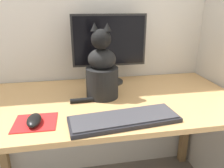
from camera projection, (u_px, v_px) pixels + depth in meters
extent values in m
cube|color=tan|center=(106.00, 101.00, 1.14)|extent=(1.40, 0.69, 0.02)
cube|color=olive|center=(1.00, 140.00, 1.44)|extent=(0.05, 0.05, 0.70)
cube|color=olive|center=(186.00, 122.00, 1.66)|extent=(0.05, 0.05, 0.70)
cylinder|color=black|center=(109.00, 82.00, 1.38)|extent=(0.17, 0.17, 0.01)
cylinder|color=black|center=(109.00, 73.00, 1.36)|extent=(0.04, 0.04, 0.10)
cube|color=black|center=(109.00, 41.00, 1.29)|extent=(0.44, 0.02, 0.30)
cube|color=black|center=(110.00, 41.00, 1.28)|extent=(0.42, 0.00, 0.28)
cube|color=black|center=(124.00, 119.00, 0.92)|extent=(0.48, 0.20, 0.02)
cube|color=#333338|center=(124.00, 117.00, 0.91)|extent=(0.46, 0.18, 0.01)
cube|color=red|center=(35.00, 122.00, 0.91)|extent=(0.18, 0.16, 0.00)
ellipsoid|color=black|center=(34.00, 120.00, 0.89)|extent=(0.06, 0.11, 0.03)
cylinder|color=black|center=(102.00, 82.00, 1.14)|extent=(0.21, 0.21, 0.16)
ellipsoid|color=black|center=(102.00, 59.00, 1.10)|extent=(0.17, 0.16, 0.11)
sphere|color=black|center=(101.00, 39.00, 1.05)|extent=(0.12, 0.12, 0.10)
cone|color=black|center=(94.00, 27.00, 1.04)|extent=(0.05, 0.05, 0.04)
cone|color=black|center=(107.00, 27.00, 1.03)|extent=(0.05, 0.05, 0.04)
cylinder|color=black|center=(92.00, 99.00, 1.10)|extent=(0.22, 0.03, 0.02)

